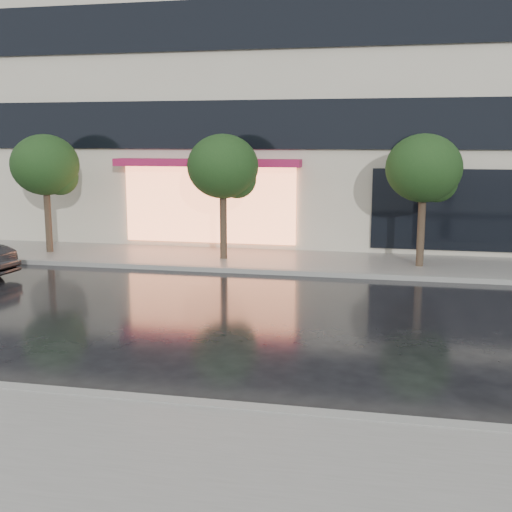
# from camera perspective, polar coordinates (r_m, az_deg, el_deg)

# --- Properties ---
(ground) EXTENTS (120.00, 120.00, 0.00)m
(ground) POSITION_cam_1_polar(r_m,az_deg,el_deg) (10.22, -0.69, -11.60)
(ground) COLOR black
(ground) RESTS_ON ground
(sidewalk_near) EXTENTS (60.00, 4.50, 0.12)m
(sidewalk_near) POSITION_cam_1_polar(r_m,az_deg,el_deg) (7.37, -6.50, -20.37)
(sidewalk_near) COLOR slate
(sidewalk_near) RESTS_ON ground
(sidewalk_far) EXTENTS (60.00, 3.50, 0.12)m
(sidewalk_far) POSITION_cam_1_polar(r_m,az_deg,el_deg) (19.97, 5.65, -0.57)
(sidewalk_far) COLOR slate
(sidewalk_far) RESTS_ON ground
(curb_near) EXTENTS (60.00, 0.25, 0.14)m
(curb_near) POSITION_cam_1_polar(r_m,az_deg,el_deg) (9.30, -2.05, -13.45)
(curb_near) COLOR gray
(curb_near) RESTS_ON ground
(curb_far) EXTENTS (60.00, 0.25, 0.14)m
(curb_far) POSITION_cam_1_polar(r_m,az_deg,el_deg) (18.26, 5.06, -1.55)
(curb_far) COLOR gray
(curb_far) RESTS_ON ground
(office_building) EXTENTS (30.00, 12.76, 18.00)m
(office_building) POSITION_cam_1_polar(r_m,az_deg,el_deg) (27.79, 7.84, 20.99)
(office_building) COLOR beige
(office_building) RESTS_ON ground
(tree_far_west) EXTENTS (2.20, 2.20, 3.99)m
(tree_far_west) POSITION_cam_1_polar(r_m,az_deg,el_deg) (22.22, -18.06, 7.52)
(tree_far_west) COLOR #33261C
(tree_far_west) RESTS_ON ground
(tree_mid_west) EXTENTS (2.20, 2.20, 3.99)m
(tree_mid_west) POSITION_cam_1_polar(r_m,az_deg,el_deg) (19.94, -2.77, 7.74)
(tree_mid_west) COLOR #33261C
(tree_mid_west) RESTS_ON ground
(tree_mid_east) EXTENTS (2.20, 2.20, 3.99)m
(tree_mid_east) POSITION_cam_1_polar(r_m,az_deg,el_deg) (19.33, 14.86, 7.33)
(tree_mid_east) COLOR #33261C
(tree_mid_east) RESTS_ON ground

